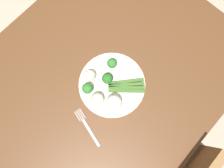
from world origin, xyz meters
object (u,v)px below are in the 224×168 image
object	(u,v)px
plate	(112,85)
cauliflower_back	(97,99)
dining_table	(105,81)
asparagus_bundle	(126,86)
cauliflower_edge	(114,103)
broccoli_right	(112,63)
broccoli_front	(88,89)
fork	(88,127)
broccoli_front_left	(107,78)
cauliflower_near_fork	(90,75)

from	to	relation	value
plate	cauliflower_back	xyz separation A→B (m)	(-0.08, -0.00, 0.03)
dining_table	asparagus_bundle	distance (m)	0.17
cauliflower_back	cauliflower_edge	size ratio (longest dim) A/B	0.84
asparagus_bundle	cauliflower_back	size ratio (longest dim) A/B	2.65
broccoli_right	cauliflower_back	world-z (taller)	cauliflower_back
broccoli_front	cauliflower_back	world-z (taller)	same
cauliflower_edge	broccoli_front	bearing A→B (deg)	104.87
plate	cauliflower_edge	bearing A→B (deg)	-131.00
cauliflower_back	fork	xyz separation A→B (m)	(-0.11, -0.04, -0.04)
asparagus_bundle	broccoli_right	size ratio (longest dim) A/B	2.82
asparagus_bundle	cauliflower_back	world-z (taller)	cauliflower_back
asparagus_bundle	broccoli_front_left	distance (m)	0.08
broccoli_front_left	cauliflower_back	distance (m)	0.09
asparagus_bundle	fork	size ratio (longest dim) A/B	0.84
dining_table	broccoli_front_left	distance (m)	0.16
broccoli_front	broccoli_front_left	xyz separation A→B (m)	(0.08, -0.03, 0.00)
asparagus_bundle	broccoli_front_left	world-z (taller)	broccoli_front_left
broccoli_front_left	cauliflower_near_fork	distance (m)	0.07
plate	fork	distance (m)	0.20
broccoli_right	cauliflower_near_fork	bearing A→B (deg)	162.30
plate	broccoli_front	xyz separation A→B (m)	(-0.08, 0.05, 0.04)
cauliflower_back	fork	size ratio (longest dim) A/B	0.32
plate	dining_table	bearing A→B (deg)	82.47
broccoli_front_left	fork	bearing A→B (deg)	-159.92
broccoli_front	cauliflower_near_fork	size ratio (longest dim) A/B	1.10
broccoli_right	cauliflower_edge	xyz separation A→B (m)	(-0.11, -0.12, 0.00)
fork	broccoli_front	bearing A→B (deg)	-34.22
broccoli_front_left	cauliflower_back	size ratio (longest dim) A/B	1.02
broccoli_front	fork	bearing A→B (deg)	-138.36
cauliflower_near_fork	plate	bearing A→B (deg)	-67.35
plate	asparagus_bundle	world-z (taller)	asparagus_bundle
broccoli_right	broccoli_front_left	distance (m)	0.07
plate	broccoli_front	world-z (taller)	broccoli_front
cauliflower_edge	dining_table	bearing A→B (deg)	62.69
broccoli_front_left	cauliflower_near_fork	size ratio (longest dim) A/B	1.12
broccoli_right	broccoli_front_left	world-z (taller)	broccoli_front_left
plate	broccoli_front_left	distance (m)	0.05
broccoli_right	cauliflower_back	xyz separation A→B (m)	(-0.14, -0.06, -0.00)
dining_table	cauliflower_near_fork	bearing A→B (deg)	143.49
plate	asparagus_bundle	xyz separation A→B (m)	(0.03, -0.05, 0.01)
plate	broccoli_front	size ratio (longest dim) A/B	5.17
cauliflower_near_fork	cauliflower_edge	distance (m)	0.15
broccoli_right	cauliflower_near_fork	xyz separation A→B (m)	(-0.09, 0.03, -0.00)
broccoli_front	dining_table	bearing A→B (deg)	1.45
dining_table	plate	world-z (taller)	plate
broccoli_front	cauliflower_edge	size ratio (longest dim) A/B	0.84
broccoli_front	cauliflower_near_fork	xyz separation A→B (m)	(0.05, 0.03, -0.01)
asparagus_bundle	cauliflower_edge	distance (m)	0.09
dining_table	cauliflower_edge	bearing A→B (deg)	-117.31
plate	broccoli_right	size ratio (longest dim) A/B	5.50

